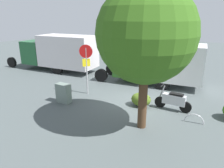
{
  "coord_description": "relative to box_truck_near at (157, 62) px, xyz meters",
  "views": [
    {
      "loc": [
        -3.62,
        9.92,
        4.49
      ],
      "look_at": [
        1.28,
        0.39,
        0.93
      ],
      "focal_mm": 33.64,
      "sensor_mm": 36.0,
      "label": 1
    }
  ],
  "objects": [
    {
      "name": "ground_plane",
      "position": [
        0.08,
        3.5,
        -1.54
      ],
      "size": [
        60.0,
        60.0,
        0.0
      ],
      "primitive_type": "plane",
      "color": "#4B5354"
    },
    {
      "name": "box_truck_near",
      "position": [
        0.0,
        0.0,
        0.0
      ],
      "size": [
        7.13,
        2.69,
        2.73
      ],
      "rotation": [
        0.0,
        0.0,
        0.08
      ],
      "color": "black",
      "rests_on": "ground"
    },
    {
      "name": "motorcycle",
      "position": [
        -1.9,
        3.64,
        -1.02
      ],
      "size": [
        1.81,
        0.55,
        1.2
      ],
      "rotation": [
        0.0,
        0.0,
        -0.07
      ],
      "color": "black",
      "rests_on": "ground"
    },
    {
      "name": "street_tree",
      "position": [
        -1.07,
        5.89,
        2.26
      ],
      "size": [
        3.73,
        3.73,
        5.68
      ],
      "color": "#47301E",
      "rests_on": "ground"
    },
    {
      "name": "box_truck_far",
      "position": [
        8.28,
        0.09,
        0.08
      ],
      "size": [
        8.29,
        2.46,
        2.92
      ],
      "rotation": [
        0.0,
        0.0,
        0.04
      ],
      "color": "black",
      "rests_on": "ground"
    },
    {
      "name": "utility_cabinet",
      "position": [
        3.5,
        5.35,
        -1.02
      ],
      "size": [
        0.79,
        0.45,
        1.05
      ],
      "primitive_type": "cube",
      "rotation": [
        0.0,
        0.0,
        -0.05
      ],
      "color": "slate",
      "rests_on": "ground"
    },
    {
      "name": "bike_rack_hoop",
      "position": [
        -2.99,
        4.53,
        -1.54
      ],
      "size": [
        0.85,
        0.12,
        0.85
      ],
      "primitive_type": "torus",
      "rotation": [
        1.57,
        0.0,
        0.08
      ],
      "color": "#B7B7BC",
      "rests_on": "ground"
    },
    {
      "name": "shrub_by_tree",
      "position": [
        -0.32,
        3.88,
        -1.19
      ],
      "size": [
        1.02,
        0.83,
        0.69
      ],
      "primitive_type": "ellipsoid",
      "color": "#4A641D",
      "rests_on": "ground"
    },
    {
      "name": "stop_sign",
      "position": [
        3.13,
        3.65,
        0.39
      ],
      "size": [
        0.71,
        0.33,
        2.91
      ],
      "color": "#9E9EA3",
      "rests_on": "ground"
    },
    {
      "name": "shrub_mid_verge",
      "position": [
        4.52,
        4.15,
        -1.31
      ],
      "size": [
        0.68,
        0.56,
        0.47
      ],
      "primitive_type": "ellipsoid",
      "color": "#3A6D2E",
      "rests_on": "ground"
    }
  ]
}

